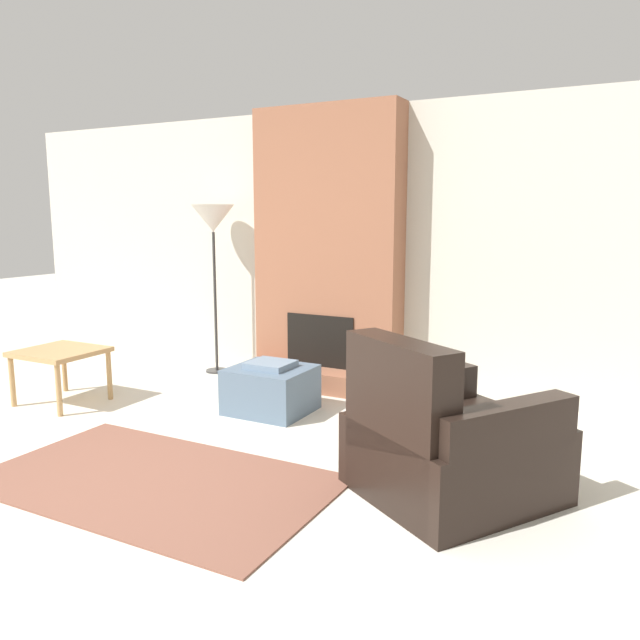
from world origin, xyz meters
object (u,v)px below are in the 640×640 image
Objects in this scene: side_table at (60,356)px; floor_lamp_left at (213,223)px; armchair at (444,447)px; ottoman at (271,389)px.

floor_lamp_left is at bearing 71.10° from side_table.
armchair is 3.64m from floor_lamp_left.
floor_lamp_left is (0.52, 1.51, 1.12)m from side_table.
armchair reaches higher than ottoman.
side_table is at bearing -108.90° from floor_lamp_left.
side_table is at bearing 28.95° from armchair.
ottoman is at bearing -35.94° from floor_lamp_left.
ottoman is 1.86m from side_table.
side_table is 0.38× the size of floor_lamp_left.
floor_lamp_left reaches higher than ottoman.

